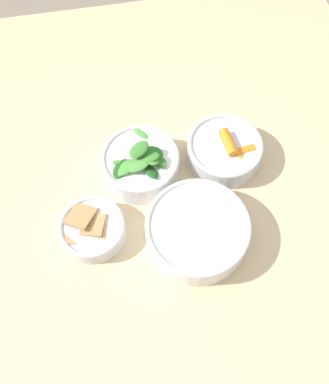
% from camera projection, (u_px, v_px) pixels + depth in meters
% --- Properties ---
extents(ground_plane, '(10.00, 10.00, 0.00)m').
position_uv_depth(ground_plane, '(174.00, 290.00, 1.57)').
color(ground_plane, gray).
extents(dining_table, '(1.22, 1.01, 0.76)m').
position_uv_depth(dining_table, '(180.00, 219.00, 0.98)').
color(dining_table, beige).
rests_on(dining_table, ground_plane).
extents(bowl_carrots, '(0.16, 0.16, 0.07)m').
position_uv_depth(bowl_carrots, '(225.00, 150.00, 0.91)').
color(bowl_carrots, silver).
rests_on(bowl_carrots, dining_table).
extents(bowl_greens, '(0.17, 0.16, 0.10)m').
position_uv_depth(bowl_greens, '(140.00, 164.00, 0.88)').
color(bowl_greens, white).
rests_on(bowl_greens, dining_table).
extents(bowl_beans_hotdog, '(0.20, 0.20, 0.06)m').
position_uv_depth(bowl_beans_hotdog, '(197.00, 232.00, 0.82)').
color(bowl_beans_hotdog, white).
rests_on(bowl_beans_hotdog, dining_table).
extents(bowl_cookies, '(0.13, 0.13, 0.05)m').
position_uv_depth(bowl_cookies, '(92.00, 229.00, 0.83)').
color(bowl_cookies, silver).
rests_on(bowl_cookies, dining_table).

